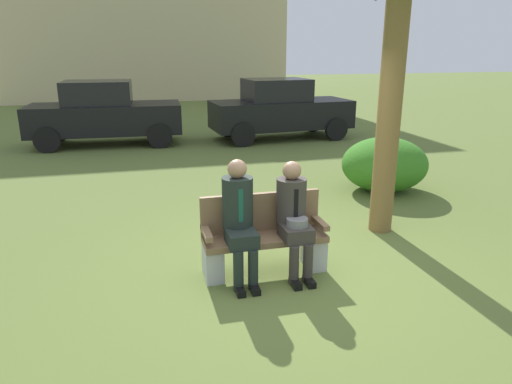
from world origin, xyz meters
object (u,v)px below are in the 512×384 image
Objects in this scene: seated_man_left at (239,215)px; shrub_near_bench at (384,164)px; park_bench at (264,238)px; seated_man_right at (294,213)px; parked_car_far at (280,109)px; parked_car_near at (104,113)px.

seated_man_left is 4.22m from shrub_near_bench.
seated_man_left is at bearing -140.67° from shrub_near_bench.
park_bench is 1.08× the size of seated_man_right.
seated_man_right is at bearing -106.06° from parked_car_far.
shrub_near_bench is 0.39× the size of parked_car_near.
parked_car_far is (-0.34, 5.32, 0.35)m from shrub_near_bench.
park_bench is at bearing -108.38° from parked_car_far.
parked_car_near is at bearing 104.66° from park_bench.
seated_man_right is at bearing -1.03° from seated_man_left.
parked_car_far is (2.62, 7.88, 0.44)m from park_bench.
seated_man_left is 0.34× the size of parked_car_near.
seated_man_left reaches higher than seated_man_right.
shrub_near_bench is at bearing -47.92° from parked_car_near.
parked_car_near is (-2.46, 8.34, 0.12)m from seated_man_right.
seated_man_right is 0.84× the size of shrub_near_bench.
park_bench is at bearing 20.50° from seated_man_left.
parked_car_far is (2.92, 7.99, 0.08)m from seated_man_left.
park_bench is 8.50m from parked_car_near.
parked_car_far is at bearing 73.94° from seated_man_right.
seated_man_left is at bearing 178.97° from seated_man_right.
parked_car_near is at bearing 106.45° from seated_man_right.
shrub_near_bench is at bearing 45.44° from seated_man_right.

